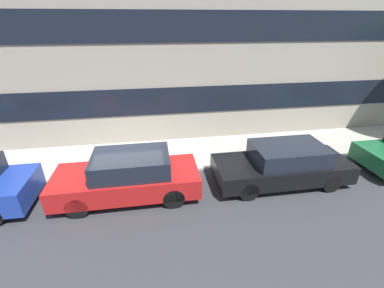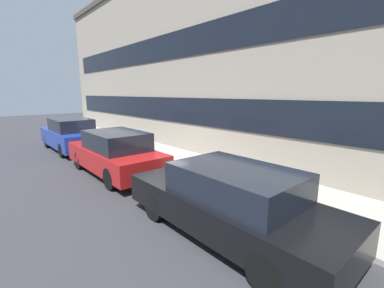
{
  "view_description": "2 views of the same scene",
  "coord_description": "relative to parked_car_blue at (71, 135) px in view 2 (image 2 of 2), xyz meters",
  "views": [
    {
      "loc": [
        1.01,
        -7.64,
        4.85
      ],
      "look_at": [
        2.3,
        0.45,
        0.87
      ],
      "focal_mm": 24.0,
      "sensor_mm": 36.0,
      "label": 1
    },
    {
      "loc": [
        7.9,
        -4.46,
        2.6
      ],
      "look_at": [
        2.22,
        0.46,
        1.1
      ],
      "focal_mm": 24.0,
      "sensor_mm": 36.0,
      "label": 2
    }
  ],
  "objects": [
    {
      "name": "parked_car_red",
      "position": [
        4.71,
        -0.0,
        -0.03
      ],
      "size": [
        4.2,
        1.65,
        1.4
      ],
      "rotation": [
        0.0,
        0.0,
        3.14
      ],
      "color": "#AD1919",
      "rests_on": "ground_plane"
    },
    {
      "name": "parked_car_black",
      "position": [
        9.57,
        0.0,
        -0.07
      ],
      "size": [
        4.3,
        1.67,
        1.32
      ],
      "rotation": [
        0.0,
        0.0,
        3.14
      ],
      "color": "black",
      "rests_on": "ground_plane"
    },
    {
      "name": "fire_hydrant",
      "position": [
        -0.01,
        1.49,
        -0.23
      ],
      "size": [
        0.54,
        0.3,
        0.77
      ],
      "color": "red",
      "rests_on": "sidewalk_strip"
    },
    {
      "name": "sidewalk_strip",
      "position": [
        4.54,
        2.36,
        -0.67
      ],
      "size": [
        28.0,
        2.62,
        0.1
      ],
      "color": "#A8A399",
      "rests_on": "ground_plane"
    },
    {
      "name": "rowhouse_facade",
      "position": [
        4.54,
        4.11,
        3.5
      ],
      "size": [
        28.0,
        1.02,
        8.41
      ],
      "color": "gray",
      "rests_on": "ground_plane"
    },
    {
      "name": "parked_car_blue",
      "position": [
        0.0,
        0.0,
        0.0
      ],
      "size": [
        4.2,
        1.65,
        1.46
      ],
      "rotation": [
        0.0,
        0.0,
        3.14
      ],
      "color": "#1E3899",
      "rests_on": "ground_plane"
    },
    {
      "name": "ground_plane",
      "position": [
        4.54,
        1.05,
        -0.72
      ],
      "size": [
        56.0,
        56.0,
        0.0
      ],
      "primitive_type": "plane",
      "color": "#333338"
    }
  ]
}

